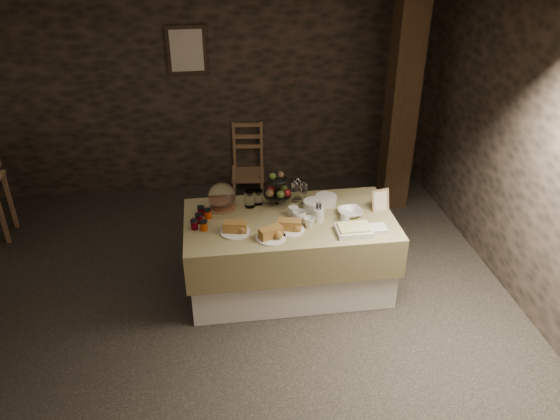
{
  "coord_description": "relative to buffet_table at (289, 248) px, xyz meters",
  "views": [
    {
      "loc": [
        0.04,
        -3.93,
        3.25
      ],
      "look_at": [
        0.61,
        0.2,
        0.87
      ],
      "focal_mm": 35.0,
      "sensor_mm": 36.0,
      "label": 1
    }
  ],
  "objects": [
    {
      "name": "menu_frame",
      "position": [
        0.85,
        0.05,
        0.41
      ],
      "size": [
        0.18,
        0.1,
        0.22
      ],
      "primitive_type": "cube",
      "rotation": [
        -0.24,
        0.0,
        0.19
      ],
      "color": "olive",
      "rests_on": "buffet_table"
    },
    {
      "name": "bread_platter_center",
      "position": [
        -0.21,
        -0.3,
        0.36
      ],
      "size": [
        0.26,
        0.26,
        0.11
      ],
      "color": "silver",
      "rests_on": "buffet_table"
    },
    {
      "name": "bread_platter_right",
      "position": [
        -0.03,
        -0.2,
        0.36
      ],
      "size": [
        0.26,
        0.26,
        0.11
      ],
      "color": "silver",
      "rests_on": "buffet_table"
    },
    {
      "name": "jam_jars",
      "position": [
        -0.79,
        0.04,
        0.36
      ],
      "size": [
        0.18,
        0.32,
        0.07
      ],
      "color": "#500110",
      "rests_on": "buffet_table"
    },
    {
      "name": "ground_plane",
      "position": [
        -0.7,
        -0.24,
        -0.43
      ],
      "size": [
        5.5,
        5.0,
        0.01
      ],
      "primitive_type": "cube",
      "color": "black",
      "rests_on": "ground"
    },
    {
      "name": "storage_jar_b",
      "position": [
        -0.25,
        0.31,
        0.39
      ],
      "size": [
        0.09,
        0.09,
        0.14
      ],
      "primitive_type": "cylinder",
      "color": "white",
      "rests_on": "buffet_table"
    },
    {
      "name": "fruit_stand",
      "position": [
        -0.07,
        0.28,
        0.46
      ],
      "size": [
        0.26,
        0.26,
        0.37
      ],
      "rotation": [
        0.0,
        0.0,
        0.11
      ],
      "color": "black",
      "rests_on": "buffet_table"
    },
    {
      "name": "chair",
      "position": [
        -0.21,
        2.09,
        -0.05
      ],
      "size": [
        0.44,
        0.43,
        0.67
      ],
      "rotation": [
        0.0,
        0.0,
        -0.11
      ],
      "color": "olive",
      "rests_on": "ground_plane"
    },
    {
      "name": "plate_stack_a",
      "position": [
        0.24,
        0.11,
        0.37
      ],
      "size": [
        0.19,
        0.19,
        0.1
      ],
      "primitive_type": "cylinder",
      "color": "silver",
      "rests_on": "buffet_table"
    },
    {
      "name": "mug_c",
      "position": [
        0.04,
        0.04,
        0.37
      ],
      "size": [
        0.09,
        0.09,
        0.09
      ],
      "primitive_type": "cylinder",
      "color": "silver",
      "rests_on": "buffet_table"
    },
    {
      "name": "square_dish",
      "position": [
        0.72,
        -0.32,
        0.34
      ],
      "size": [
        0.14,
        0.14,
        0.04
      ],
      "primitive_type": "cube",
      "color": "silver",
      "rests_on": "buffet_table"
    },
    {
      "name": "bowl",
      "position": [
        0.55,
        -0.01,
        0.34
      ],
      "size": [
        0.23,
        0.23,
        0.05
      ],
      "primitive_type": "imported",
      "rotation": [
        0.0,
        0.0,
        0.06
      ],
      "color": "silver",
      "rests_on": "buffet_table"
    },
    {
      "name": "cake_dome",
      "position": [
        -0.59,
        0.28,
        0.42
      ],
      "size": [
        0.26,
        0.26,
        0.26
      ],
      "color": "olive",
      "rests_on": "buffet_table"
    },
    {
      "name": "room_shell",
      "position": [
        -0.7,
        -0.24,
        1.13
      ],
      "size": [
        5.52,
        5.02,
        2.6
      ],
      "color": "black",
      "rests_on": "ground"
    },
    {
      "name": "tart_dish",
      "position": [
        0.51,
        -0.32,
        0.35
      ],
      "size": [
        0.3,
        0.22,
        0.07
      ],
      "color": "silver",
      "rests_on": "buffet_table"
    },
    {
      "name": "framed_picture",
      "position": [
        -0.85,
        2.22,
        1.32
      ],
      "size": [
        0.45,
        0.04,
        0.55
      ],
      "color": "#302118",
      "rests_on": "room_shell"
    },
    {
      "name": "storage_jar_a",
      "position": [
        -0.33,
        0.27,
        0.4
      ],
      "size": [
        0.1,
        0.1,
        0.16
      ],
      "primitive_type": "cylinder",
      "color": "white",
      "rests_on": "buffet_table"
    },
    {
      "name": "cup_b",
      "position": [
        0.15,
        -0.16,
        0.36
      ],
      "size": [
        0.11,
        0.11,
        0.09
      ],
      "primitive_type": "imported",
      "rotation": [
        0.0,
        0.0,
        0.08
      ],
      "color": "silver",
      "rests_on": "buffet_table"
    },
    {
      "name": "bread_platter_left",
      "position": [
        -0.5,
        -0.17,
        0.36
      ],
      "size": [
        0.26,
        0.26,
        0.11
      ],
      "color": "silver",
      "rests_on": "buffet_table"
    },
    {
      "name": "cutlery_holder",
      "position": [
        0.25,
        -0.07,
        0.38
      ],
      "size": [
        0.1,
        0.1,
        0.12
      ],
      "primitive_type": "cylinder",
      "color": "silver",
      "rests_on": "buffet_table"
    },
    {
      "name": "mug_d",
      "position": [
        0.48,
        -0.11,
        0.36
      ],
      "size": [
        0.08,
        0.08,
        0.09
      ],
      "primitive_type": "cylinder",
      "color": "silver",
      "rests_on": "buffet_table"
    },
    {
      "name": "timber_column",
      "position": [
        1.49,
        1.47,
        0.87
      ],
      "size": [
        0.3,
        0.3,
        2.6
      ],
      "primitive_type": "cube",
      "color": "black",
      "rests_on": "ground_plane"
    },
    {
      "name": "cup_a",
      "position": [
        0.07,
        -0.05,
        0.37
      ],
      "size": [
        0.16,
        0.16,
        0.1
      ],
      "primitive_type": "imported",
      "rotation": [
        0.0,
        0.0,
        0.37
      ],
      "color": "silver",
      "rests_on": "buffet_table"
    },
    {
      "name": "buffet_table",
      "position": [
        0.0,
        0.0,
        0.0
      ],
      "size": [
        1.89,
        1.0,
        0.75
      ],
      "color": "silver",
      "rests_on": "ground_plane"
    },
    {
      "name": "plate_stack_b",
      "position": [
        0.38,
        0.22,
        0.36
      ],
      "size": [
        0.2,
        0.2,
        0.08
      ],
      "primitive_type": "cylinder",
      "color": "silver",
      "rests_on": "buffet_table"
    }
  ]
}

